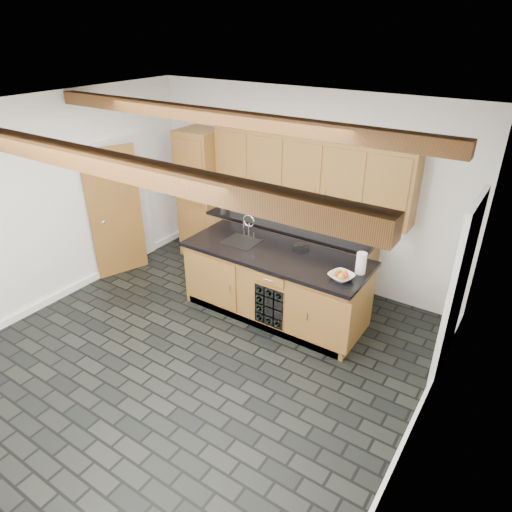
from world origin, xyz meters
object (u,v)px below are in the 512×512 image
Objects in this scene: fruit_bowl at (341,277)px; paper_towel at (361,263)px; island at (275,284)px; kitchen_scale at (301,246)px.

paper_towel is (0.13, 0.26, 0.10)m from fruit_bowl.
fruit_bowl is (0.98, -0.17, 0.50)m from island.
island is 8.97× the size of fruit_bowl.
kitchen_scale is at bearing 168.28° from paper_towel.
paper_towel is (0.90, -0.19, 0.10)m from kitchen_scale.
paper_towel is at bearing -29.59° from kitchen_scale.
fruit_bowl reaches higher than kitchen_scale.
island is 10.90× the size of kitchen_scale.
fruit_bowl is at bearing -9.61° from island.
kitchen_scale is at bearing 53.52° from island.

